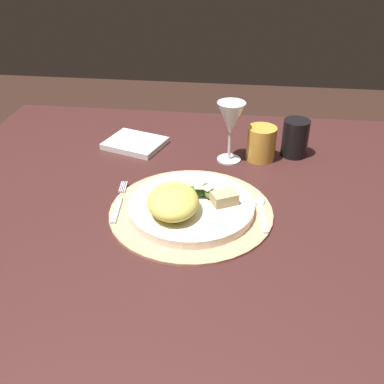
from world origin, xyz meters
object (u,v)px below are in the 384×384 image
Objects in this scene: dinner_plate at (189,206)px; wine_glass at (231,121)px; amber_tumbler at (261,143)px; napkin at (135,143)px; dining_table at (193,241)px; dark_tumbler at (295,138)px; fork at (118,203)px; spoon at (261,208)px.

wine_glass is at bearing 74.01° from dinner_plate.
napkin is at bearing 174.57° from amber_tumbler.
amber_tumbler reaches higher than napkin.
amber_tumbler is (0.08, 0.02, -0.07)m from wine_glass.
napkin is at bearing 168.93° from wine_glass.
dark_tumbler is at bearing 48.28° from dining_table.
napkin is at bearing 96.36° from fork.
dinner_plate is 3.08× the size of amber_tumbler.
spoon is at bearing -39.12° from napkin.
dark_tumbler is at bearing 51.51° from dinner_plate.
spoon is at bearing -89.60° from amber_tumbler.
amber_tumbler is at bearing 13.11° from wine_glass.
dining_table is 0.38m from dark_tumbler.
fork is (-0.16, -0.03, 0.11)m from dining_table.
dinner_plate is 0.35m from napkin.
wine_glass is (0.07, 0.25, 0.09)m from dinner_plate.
dark_tumbler reaches higher than napkin.
fork is 0.30m from napkin.
dining_table is at bearing 83.52° from dinner_plate.
wine_glass reaches higher than spoon.
amber_tumbler reaches higher than dinner_plate.
spoon is 0.44m from napkin.
amber_tumbler is at bearing 57.49° from dining_table.
dark_tumbler is at bearing 20.27° from amber_tumbler.
napkin reaches higher than fork.
napkin is (-0.19, 0.26, 0.11)m from dining_table.
dark_tumbler is at bearing 0.00° from napkin.
fork is 0.31m from spoon.
dining_table is 0.13m from dinner_plate.
amber_tumbler is at bearing -5.43° from napkin.
napkin is at bearing 140.88° from spoon.
amber_tumbler reaches higher than spoon.
dinner_plate is 0.31m from amber_tumbler.
wine_glass is at bearing 109.76° from spoon.
dining_table is 0.20m from fork.
fork is 0.41m from amber_tumbler.
wine_glass is at bearing -11.07° from napkin.
fork is 1.04× the size of wine_glass.
dinner_plate is 1.64× the size of fork.
amber_tumbler is 0.89× the size of dark_tumbler.
dinner_plate is at bearing -105.99° from wine_glass.
amber_tumbler is (-0.00, 0.24, 0.04)m from spoon.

